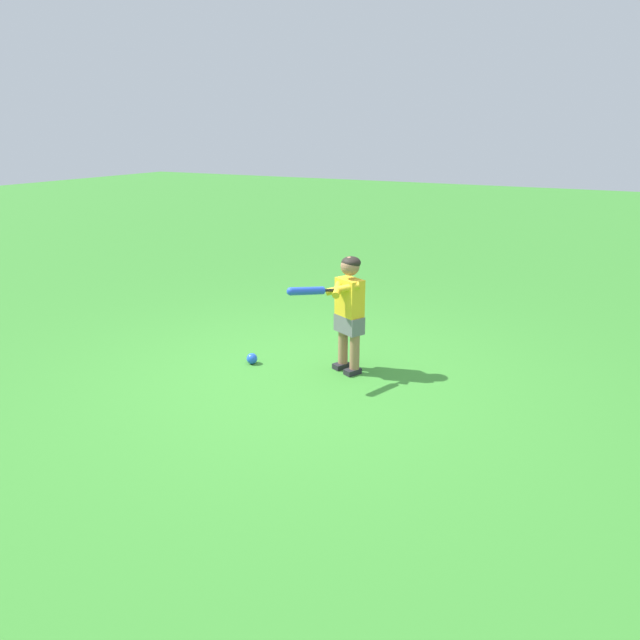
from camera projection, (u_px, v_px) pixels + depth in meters
ground_plane at (304, 378)px, 5.28m from camera, size 40.00×40.00×0.00m
child_batter at (347, 304)px, 5.22m from camera, size 0.74×0.45×1.08m
play_ball_midfield at (252, 359)px, 5.59m from camera, size 0.10×0.10×0.10m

